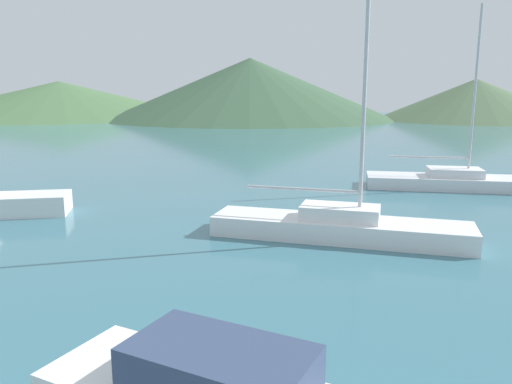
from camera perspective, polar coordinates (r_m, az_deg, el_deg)
sailboat_middle at (r=15.92m, az=9.53°, el=-3.76°), size 8.18×2.49×9.09m
sailboat_outer at (r=25.73m, az=21.68°, el=1.25°), size 8.17×2.26×8.45m
hill_west at (r=104.32m, az=-21.50°, el=9.87°), size 54.34×54.34×6.67m
hill_central at (r=88.22m, az=-0.68°, el=11.73°), size 49.75×49.75×10.38m
hill_east at (r=91.45m, az=23.76°, el=9.65°), size 32.21×32.21×6.78m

